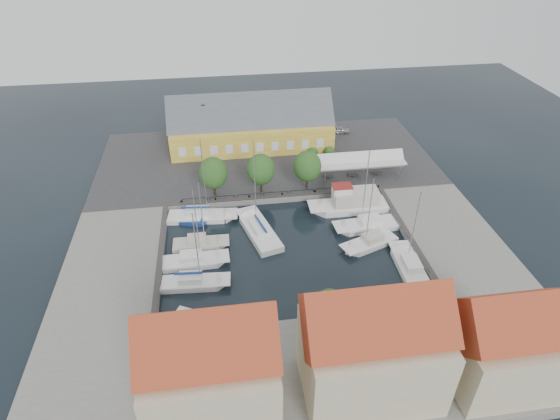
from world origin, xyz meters
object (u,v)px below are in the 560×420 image
at_px(east_boat_c, 409,267).
at_px(west_boat_b, 200,245).
at_px(warehouse, 248,127).
at_px(launch_nw, 192,222).
at_px(car_silver, 339,129).
at_px(tent_canopy, 360,161).
at_px(trawler, 351,204).
at_px(center_sailboat, 259,232).
at_px(west_boat_a, 201,217).
at_px(east_boat_b, 370,243).
at_px(east_boat_a, 367,226).
at_px(west_boat_c, 194,262).
at_px(car_red, 215,176).
at_px(launch_sw, 193,318).
at_px(west_boat_d, 194,284).

xyz_separation_m(east_boat_c, west_boat_b, (-25.83, 8.20, 0.00)).
distance_m(warehouse, launch_nw, 24.14).
bearing_deg(car_silver, east_boat_c, -171.31).
distance_m(tent_canopy, trawler, 8.75).
distance_m(center_sailboat, west_boat_b, 8.27).
bearing_deg(center_sailboat, west_boat_a, 148.85).
xyz_separation_m(tent_canopy, east_boat_b, (-3.02, -16.19, -3.42)).
bearing_deg(warehouse, tent_canopy, -39.86).
bearing_deg(west_boat_b, tent_canopy, 27.56).
relative_size(east_boat_b, west_boat_b, 1.07).
relative_size(east_boat_a, west_boat_a, 0.97).
relative_size(trawler, east_boat_c, 1.04).
distance_m(west_boat_b, launch_nw, 5.64).
distance_m(trawler, east_boat_b, 8.59).
distance_m(west_boat_b, west_boat_c, 3.44).
bearing_deg(east_boat_c, tent_canopy, 91.07).
bearing_deg(trawler, car_red, 153.47).
bearing_deg(east_boat_c, center_sailboat, 151.03).
height_order(warehouse, center_sailboat, center_sailboat).
xyz_separation_m(tent_canopy, center_sailboat, (-17.32, -11.66, -3.32)).
bearing_deg(east_boat_a, launch_sw, -150.37).
height_order(west_boat_a, west_boat_c, west_boat_a).
height_order(car_silver, east_boat_a, east_boat_a).
distance_m(trawler, west_boat_c, 24.48).
bearing_deg(warehouse, east_boat_c, -64.31).
bearing_deg(east_boat_c, car_silver, 89.36).
distance_m(west_boat_b, west_boat_d, 7.39).
bearing_deg(trawler, car_silver, 80.12).
xyz_separation_m(east_boat_a, launch_sw, (-23.92, -13.61, -0.17)).
relative_size(east_boat_a, launch_nw, 2.78).
bearing_deg(west_boat_d, car_red, 82.09).
relative_size(car_red, west_boat_c, 0.36).
xyz_separation_m(west_boat_b, launch_sw, (-0.78, -12.67, -0.17)).
xyz_separation_m(warehouse, east_boat_b, (13.57, -30.04, -4.17)).
bearing_deg(west_boat_c, west_boat_b, 79.10).
distance_m(tent_canopy, west_boat_a, 26.38).
height_order(warehouse, car_silver, warehouse).
distance_m(west_boat_d, launch_sw, 5.31).
height_order(car_red, launch_nw, car_red).
relative_size(trawler, west_boat_c, 1.05).
bearing_deg(east_boat_b, east_boat_a, 79.14).
bearing_deg(car_silver, east_boat_b, -177.43).
height_order(trawler, west_boat_b, west_boat_b).
bearing_deg(west_boat_c, center_sailboat, 29.66).
xyz_separation_m(center_sailboat, launch_nw, (-9.16, 3.93, -0.27)).
xyz_separation_m(trawler, east_boat_a, (1.05, -4.70, -0.75)).
bearing_deg(center_sailboat, car_silver, 56.97).
xyz_separation_m(warehouse, tent_canopy, (16.60, -13.86, -0.74)).
height_order(east_boat_a, west_boat_b, east_boat_a).
height_order(warehouse, car_red, warehouse).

